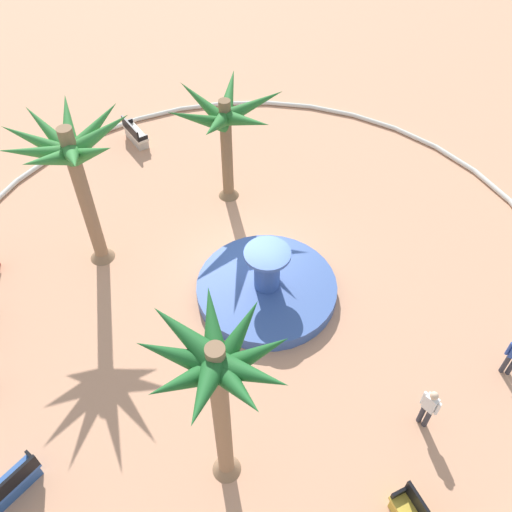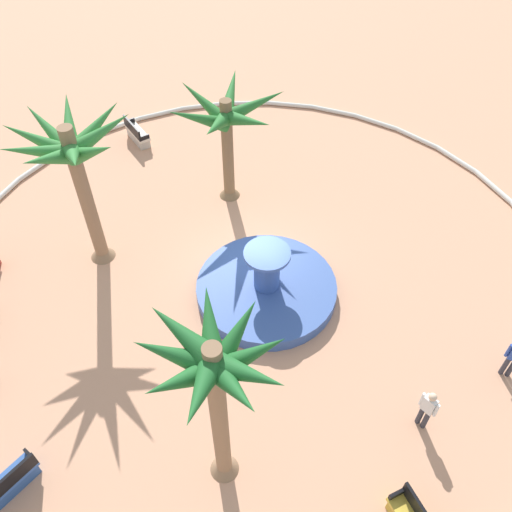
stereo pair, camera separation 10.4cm
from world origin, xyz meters
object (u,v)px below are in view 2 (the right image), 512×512
object	(u,v)px
palm_tree_near_fountain	(214,376)
palm_tree_by_curb	(226,122)
fountain	(266,287)
bench_east	(137,135)
person_cyclist_photo	(427,408)
palm_tree_mid_plaza	(72,157)
bench_southeast	(8,484)

from	to	relation	value
palm_tree_near_fountain	palm_tree_by_curb	distance (m)	10.97
fountain	palm_tree_by_curb	world-z (taller)	palm_tree_by_curb
bench_east	person_cyclist_photo	bearing A→B (deg)	51.54
palm_tree_mid_plaza	fountain	bearing A→B (deg)	89.16
fountain	bench_east	bearing A→B (deg)	-131.97
bench_east	palm_tree_by_curb	bearing A→B (deg)	63.78
bench_southeast	palm_tree_near_fountain	bearing A→B (deg)	110.66
fountain	palm_tree_near_fountain	xyz separation A→B (m)	(5.98, 0.44, 4.37)
palm_tree_mid_plaza	palm_tree_near_fountain	bearing A→B (deg)	46.89
fountain	bench_southeast	xyz separation A→B (m)	(7.88, -4.57, 0.05)
bench_southeast	person_cyclist_photo	xyz separation A→B (m)	(-4.52, 9.81, 0.55)
palm_tree_mid_plaza	palm_tree_by_curb	bearing A→B (deg)	142.32
fountain	bench_east	size ratio (longest dim) A/B	3.02
fountain	bench_southeast	world-z (taller)	fountain
palm_tree_by_curb	person_cyclist_photo	world-z (taller)	palm_tree_by_curb
fountain	palm_tree_near_fountain	world-z (taller)	palm_tree_near_fountain
palm_tree_near_fountain	bench_southeast	xyz separation A→B (m)	(1.89, -5.01, -4.32)
bench_east	bench_southeast	xyz separation A→B (m)	(14.79, 3.12, 0.00)
palm_tree_by_curb	palm_tree_near_fountain	bearing A→B (deg)	16.65
fountain	palm_tree_mid_plaza	xyz separation A→B (m)	(-0.09, -6.04, 4.02)
palm_tree_near_fountain	palm_tree_by_curb	world-z (taller)	palm_tree_near_fountain
fountain	person_cyclist_photo	world-z (taller)	fountain
palm_tree_near_fountain	bench_southeast	distance (m)	6.88
palm_tree_near_fountain	bench_east	world-z (taller)	palm_tree_near_fountain
palm_tree_near_fountain	bench_east	bearing A→B (deg)	-147.78
bench_east	bench_southeast	distance (m)	15.12
palm_tree_mid_plaza	bench_east	xyz separation A→B (m)	(-6.83, -1.64, -3.97)
bench_east	fountain	bearing A→B (deg)	48.03
fountain	palm_tree_near_fountain	bearing A→B (deg)	4.23
person_cyclist_photo	fountain	bearing A→B (deg)	-122.63
bench_southeast	person_cyclist_photo	bearing A→B (deg)	114.72
palm_tree_by_curb	bench_southeast	xyz separation A→B (m)	(12.32, -1.89, -3.03)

